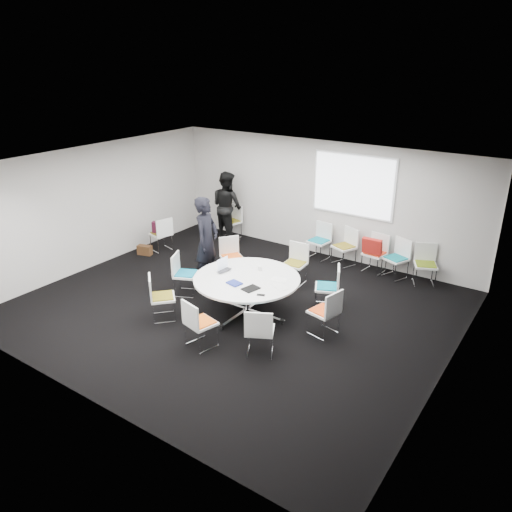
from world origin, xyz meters
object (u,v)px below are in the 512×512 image
Objects in this scene: chair_ring_e at (186,282)px; person_back at (227,206)px; laptop at (226,271)px; maroon_bag at (160,227)px; chair_ring_d at (232,265)px; chair_back_a at (319,248)px; chair_ring_c at (295,271)px; chair_back_e at (425,272)px; chair_ring_a at (324,320)px; person_main at (207,241)px; chair_back_b at (344,254)px; cup at (260,268)px; chair_ring_h at (260,339)px; chair_spare_left at (162,240)px; chair_ring_f at (163,305)px; brown_bag at (145,250)px; conference_table at (247,288)px; chair_ring_g at (201,332)px; chair_back_c at (374,260)px; chair_ring_b at (327,295)px; chair_back_d at (395,266)px; chair_person_back at (231,228)px.

chair_ring_e is 0.48× the size of person_back.
laptop is 0.79× the size of maroon_bag.
maroon_bag is (-2.42, 0.25, 0.34)m from chair_ring_d.
chair_back_a is (1.12, 2.02, 0.00)m from chair_ring_d.
chair_back_e is at bearing -150.81° from chair_ring_c.
person_back is 1.86m from maroon_bag.
person_main reaches higher than chair_ring_a.
chair_back_b is 9.78× the size of cup.
chair_ring_c is 1.34m from cup.
cup reaches higher than laptop.
person_main is (-2.49, 1.68, 0.69)m from chair_ring_h.
laptop is at bearing 91.27° from chair_back_a.
chair_back_e is 1.00× the size of chair_spare_left.
brown_bag is (-2.65, 2.08, -0.16)m from chair_ring_f.
conference_table is at bearing -96.46° from chair_spare_left.
chair_ring_h is 4.30m from chair_back_b.
chair_back_a is at bearing -48.32° from chair_spare_left.
chair_ring_d is 2.58m from brown_bag.
chair_ring_g and chair_back_c have the same top height.
chair_ring_a is 3.11m from chair_ring_e.
cup is (2.81, -2.63, -0.15)m from person_back.
brown_bag is at bearing -4.89° from chair_back_e.
person_back is (-1.32, 2.43, -0.04)m from person_main.
chair_ring_g reaches higher than cup.
chair_ring_b is at bearing 40.48° from conference_table.
chair_ring_b is at bearing -79.93° from chair_spare_left.
conference_table is at bearing 83.41° from chair_back_d.
chair_spare_left is at bearing 158.64° from conference_table.
chair_back_e is (2.34, 1.55, 0.00)m from chair_ring_c.
person_back reaches higher than chair_ring_c.
chair_ring_f and chair_back_d have the same top height.
chair_back_c is at bearing 103.05° from chair_ring_f.
chair_ring_a is at bearing -11.25° from cup.
chair_spare_left is 1.98m from chair_person_back.
brown_bag is (-5.10, -2.23, -0.16)m from chair_back_c.
chair_ring_c is at bearing 108.31° from chair_ring_f.
chair_back_b is 3.33m from chair_person_back.
chair_ring_e is at bearing 152.98° from chair_ring_g.
person_back is at bearing -29.77° from chair_ring_c.
chair_ring_b and chair_person_back have the same top height.
cup is at bearing 83.50° from chair_ring_e.
chair_person_back is (-5.23, 0.00, 0.00)m from chair_back_e.
chair_ring_c and chair_spare_left have the same top height.
chair_ring_b and chair_ring_c have the same top height.
chair_ring_e is at bearing 23.73° from chair_ring_d.
maroon_bag is at bearing 88.43° from chair_ring_a.
person_main reaches higher than brown_bag.
person_back reaches higher than chair_back_e.
person_back is at bearing 16.03° from person_main.
chair_ring_d is at bearing 136.49° from conference_table.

